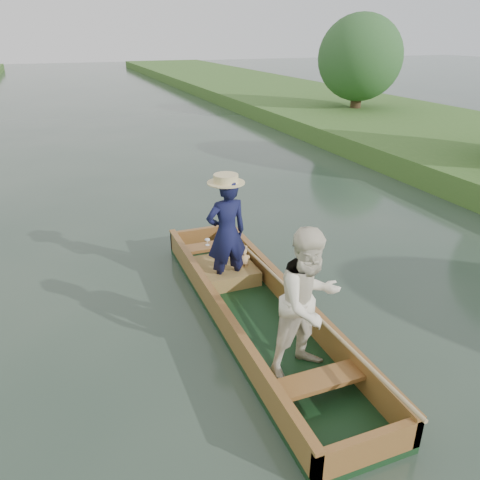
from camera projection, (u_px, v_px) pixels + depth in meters
name	position (u px, v px, depth m)	size (l,w,h in m)	color
ground	(256.00, 322.00, 6.24)	(120.00, 120.00, 0.00)	#283D30
trees_far	(136.00, 74.00, 12.41)	(22.80, 14.89, 4.52)	#47331E
punt	(264.00, 288.00, 5.86)	(1.13, 5.12, 1.77)	black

